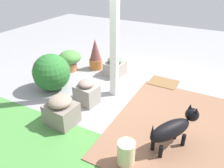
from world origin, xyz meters
TOP-DOWN VIEW (x-y plane):
  - ground_plane at (0.00, 0.00)m, footprint 12.00×12.00m
  - brick_path at (-0.94, 0.33)m, footprint 1.80×2.40m
  - porch_pillar at (0.35, -0.13)m, footprint 0.12×0.12m
  - stone_planter_nearest at (0.72, -0.88)m, footprint 0.41×0.45m
  - stone_planter_mid at (0.63, 0.39)m, footprint 0.41×0.37m
  - stone_planter_far at (0.66, 1.04)m, footprint 0.48×0.42m
  - round_shrub at (1.51, 0.27)m, footprint 0.72×0.72m
  - terracotta_pot_broad at (1.73, -0.59)m, footprint 0.51×0.51m
  - terracotta_pot_spiky at (1.27, -0.95)m, footprint 0.30×0.30m
  - dog at (-0.98, 0.76)m, footprint 0.55×0.76m
  - ceramic_urn at (-0.56, 1.30)m, footprint 0.22×0.22m
  - doormat at (-0.38, -0.98)m, footprint 0.58×0.44m

SIDE VIEW (x-z plane):
  - ground_plane at x=0.00m, z-range 0.00..0.00m
  - brick_path at x=-0.94m, z-range 0.00..0.02m
  - doormat at x=-0.38m, z-range 0.00..0.03m
  - ceramic_urn at x=-0.56m, z-range 0.00..0.33m
  - stone_planter_nearest at x=0.72m, z-range -0.01..0.41m
  - stone_planter_mid at x=0.63m, z-range -0.02..0.43m
  - stone_planter_far at x=0.66m, z-range -0.01..0.47m
  - terracotta_pot_broad at x=1.73m, z-range 0.05..0.53m
  - dog at x=-0.98m, z-range 0.04..0.60m
  - terracotta_pot_spiky at x=1.27m, z-range -0.02..0.71m
  - round_shrub at x=1.51m, z-range 0.00..0.72m
  - porch_pillar at x=0.35m, z-range 0.00..2.51m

